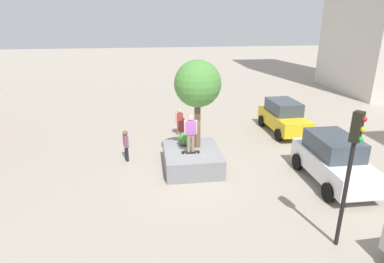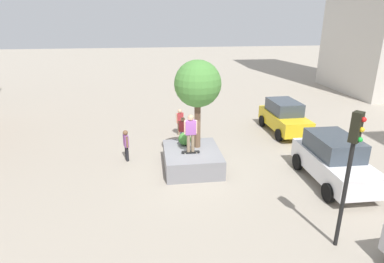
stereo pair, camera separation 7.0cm
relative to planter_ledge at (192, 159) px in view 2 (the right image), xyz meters
name	(u,v)px [view 2 (the right image)]	position (x,y,z in m)	size (l,w,h in m)	color
ground_plane	(192,170)	(0.20, -0.04, -0.44)	(120.00, 120.00, 0.00)	#9E9384
planter_ledge	(192,159)	(0.00, 0.00, 0.00)	(2.96, 2.49, 0.87)	gray
plaza_tree	(198,84)	(-0.38, 0.30, 3.36)	(2.06, 2.06, 3.99)	brown
boxwood_shrub	(185,139)	(-0.68, -0.25, 0.74)	(0.60, 0.60, 0.60)	#3D7A33
skateboard	(191,152)	(0.31, -0.10, 0.49)	(0.25, 0.81, 0.07)	black
skateboarder	(191,131)	(0.31, -0.10, 1.49)	(0.26, 0.58, 1.70)	#847056
taxi_cab	(284,117)	(-4.11, 6.07, 0.52)	(4.09, 1.98, 1.88)	gold
police_car	(334,160)	(2.11, 5.61, 0.58)	(4.31, 2.06, 1.99)	white
traffic_light_corner	(351,158)	(5.89, 3.65, 2.47)	(0.37, 0.37, 4.23)	black
passerby_with_bag	(180,120)	(-4.51, -0.11, 0.46)	(0.36, 0.46, 1.55)	#847056
pedestrian_crossing	(183,129)	(-2.96, -0.10, 0.44)	(0.27, 0.50, 1.52)	#8C9EB7
bystander_watching	(126,143)	(-1.21, -3.00, 0.46)	(0.50, 0.29, 1.54)	black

